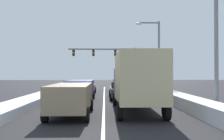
% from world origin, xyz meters
% --- Properties ---
extents(ground_plane, '(120.00, 120.00, 0.00)m').
position_xyz_m(ground_plane, '(0.00, 12.97, 0.00)').
color(ground_plane, black).
extents(lane_stripe_between_right_lane_and_center_lane, '(0.14, 35.66, 0.01)m').
position_xyz_m(lane_stripe_between_right_lane_and_center_lane, '(-0.00, 16.21, 0.00)').
color(lane_stripe_between_right_lane_and_center_lane, silver).
rests_on(lane_stripe_between_right_lane_and_center_lane, ground).
extents(snow_bank_right_shoulder, '(1.29, 35.66, 0.78)m').
position_xyz_m(snow_bank_right_shoulder, '(5.30, 16.21, 0.39)').
color(snow_bank_right_shoulder, silver).
rests_on(snow_bank_right_shoulder, ground).
extents(snow_bank_left_shoulder, '(1.80, 35.66, 0.50)m').
position_xyz_m(snow_bank_left_shoulder, '(-5.30, 16.21, 0.25)').
color(snow_bank_left_shoulder, silver).
rests_on(snow_bank_left_shoulder, ground).
extents(box_truck_right_lane_nearest, '(2.53, 7.20, 3.36)m').
position_xyz_m(box_truck_right_lane_nearest, '(1.90, 8.85, 1.90)').
color(box_truck_right_lane_nearest, slate).
rests_on(box_truck_right_lane_nearest, ground).
extents(sedan_charcoal_right_lane_second, '(2.00, 4.50, 1.51)m').
position_xyz_m(sedan_charcoal_right_lane_second, '(1.45, 16.28, 0.76)').
color(sedan_charcoal_right_lane_second, '#38383D').
rests_on(sedan_charcoal_right_lane_second, ground).
extents(sedan_green_right_lane_third, '(2.00, 4.50, 1.51)m').
position_xyz_m(sedan_green_right_lane_third, '(1.84, 23.08, 0.76)').
color(sedan_green_right_lane_third, '#1E5633').
rests_on(sedan_green_right_lane_third, ground).
extents(suv_tan_center_lane_nearest, '(2.16, 4.90, 1.67)m').
position_xyz_m(suv_tan_center_lane_nearest, '(-1.73, 7.77, 1.02)').
color(suv_tan_center_lane_nearest, '#937F60').
rests_on(suv_tan_center_lane_nearest, ground).
extents(suv_navy_center_lane_second, '(2.16, 4.90, 1.67)m').
position_xyz_m(suv_navy_center_lane_second, '(-1.91, 14.53, 1.02)').
color(suv_navy_center_lane_second, navy).
rests_on(suv_navy_center_lane_second, ground).
extents(sedan_maroon_center_lane_third, '(2.00, 4.50, 1.51)m').
position_xyz_m(sedan_maroon_center_lane_third, '(-1.93, 20.61, 0.76)').
color(sedan_maroon_center_lane_third, maroon).
rests_on(sedan_maroon_center_lane_third, ground).
extents(traffic_light_gantry, '(10.60, 0.47, 6.20)m').
position_xyz_m(traffic_light_gantry, '(1.18, 32.41, 4.72)').
color(traffic_light_gantry, slate).
rests_on(traffic_light_gantry, ground).
extents(street_lamp_right_near, '(2.66, 0.36, 7.59)m').
position_xyz_m(street_lamp_right_near, '(5.87, 8.11, 4.58)').
color(street_lamp_right_near, gray).
rests_on(street_lamp_right_near, ground).
extents(street_lamp_right_mid, '(2.66, 0.36, 7.89)m').
position_xyz_m(street_lamp_right_mid, '(5.60, 21.07, 4.74)').
color(street_lamp_right_mid, gray).
rests_on(street_lamp_right_mid, ground).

